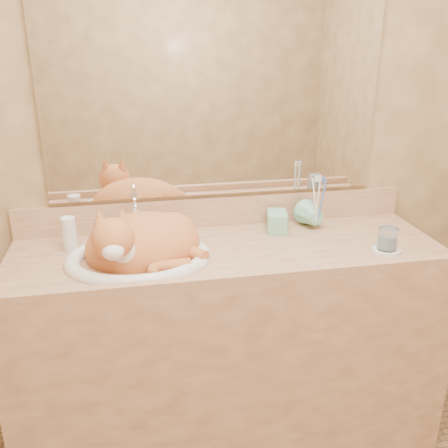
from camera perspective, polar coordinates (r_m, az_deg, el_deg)
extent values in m
cube|color=olive|center=(1.98, -1.00, 10.86)|extent=(2.40, 0.02, 2.50)
cube|color=white|center=(1.95, -0.96, 14.86)|extent=(1.30, 0.02, 0.80)
imported|color=#7AC4A0|center=(1.95, 6.23, 1.03)|extent=(0.09, 0.10, 0.17)
imported|color=#7AC4A0|center=(2.03, 10.61, 0.53)|extent=(0.13, 0.13, 0.10)
cylinder|color=white|center=(1.92, 18.06, -2.86)|extent=(0.10, 0.10, 0.01)
cylinder|color=silver|center=(1.90, 18.21, -1.60)|extent=(0.07, 0.07, 0.08)
cylinder|color=white|center=(1.90, -17.27, -1.09)|extent=(0.05, 0.05, 0.13)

